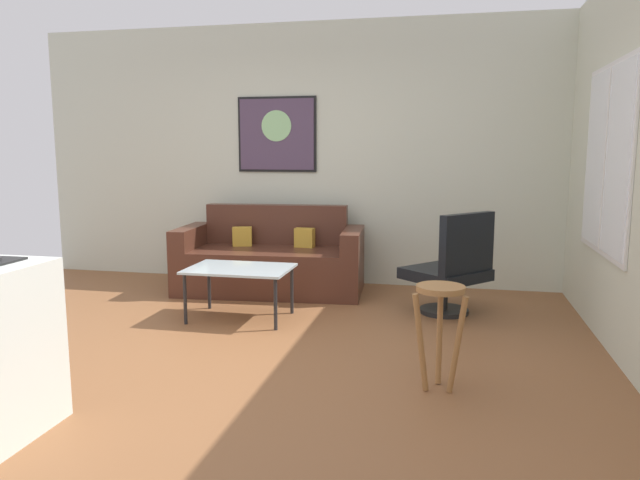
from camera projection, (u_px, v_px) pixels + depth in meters
name	position (u px, v px, depth m)	size (l,w,h in m)	color
ground	(244.00, 353.00, 4.39)	(6.40, 6.40, 0.04)	brown
back_wall	(316.00, 155.00, 6.52)	(6.40, 0.05, 2.80)	beige
right_wall	(636.00, 159.00, 3.92)	(0.05, 6.40, 2.80)	beige
couch	(271.00, 262.00, 6.20)	(1.94, 0.98, 0.87)	#4A271C
coffee_table	(240.00, 272.00, 5.16)	(0.88, 0.61, 0.45)	silver
armchair	(453.00, 268.00, 5.27)	(0.86, 0.86, 0.92)	black
bar_stool	(440.00, 312.00, 3.62)	(0.34, 0.33, 0.65)	#99683A
wall_painting	(277.00, 134.00, 6.54)	(0.88, 0.03, 0.81)	black
window	(607.00, 160.00, 4.51)	(0.03, 1.37, 1.44)	silver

